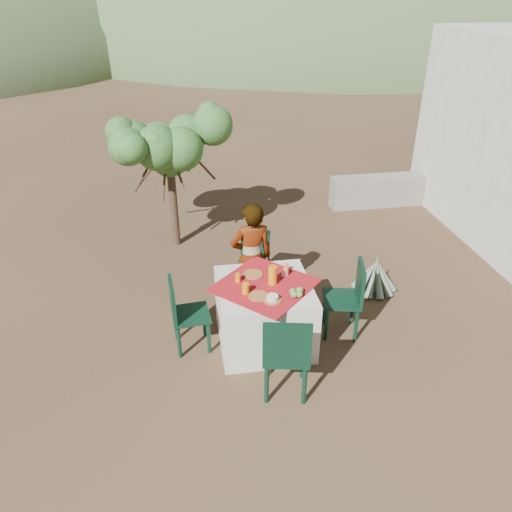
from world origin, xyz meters
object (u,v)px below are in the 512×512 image
(shrub_tree, at_px, (173,150))
(agave, at_px, (375,276))
(chair_near, at_px, (286,353))
(person, at_px, (251,258))
(chair_left, at_px, (184,312))
(juice_pitcher, at_px, (273,275))
(table, at_px, (264,313))
(chair_right, at_px, (349,295))
(chair_far, at_px, (254,258))

(shrub_tree, height_order, agave, shrub_tree)
(chair_near, distance_m, person, 1.59)
(chair_left, distance_m, shrub_tree, 2.78)
(person, distance_m, shrub_tree, 2.25)
(chair_left, relative_size, juice_pitcher, 4.10)
(table, height_order, chair_right, chair_right)
(table, relative_size, person, 0.91)
(chair_far, distance_m, chair_left, 1.44)
(chair_left, bearing_deg, chair_right, -95.41)
(chair_far, distance_m, chair_near, 2.01)
(chair_right, relative_size, shrub_tree, 0.48)
(chair_left, bearing_deg, chair_far, -46.05)
(chair_near, bearing_deg, chair_far, -78.41)
(chair_far, height_order, shrub_tree, shrub_tree)
(juice_pitcher, bearing_deg, agave, 27.25)
(table, relative_size, agave, 2.05)
(chair_right, bearing_deg, chair_left, -78.00)
(shrub_tree, bearing_deg, chair_right, -54.57)
(chair_far, bearing_deg, chair_right, -29.98)
(chair_right, distance_m, shrub_tree, 3.36)
(table, bearing_deg, agave, 26.28)
(chair_near, relative_size, person, 0.69)
(chair_near, bearing_deg, table, -74.92)
(chair_far, bearing_deg, chair_left, -111.21)
(chair_left, relative_size, agave, 1.38)
(agave, xyz_separation_m, juice_pitcher, (-1.55, -0.80, 0.66))
(shrub_tree, bearing_deg, table, -71.48)
(chair_left, height_order, person, person)
(chair_left, xyz_separation_m, chair_right, (1.88, -0.02, 0.02))
(shrub_tree, distance_m, juice_pitcher, 2.86)
(chair_right, bearing_deg, shrub_tree, -131.93)
(agave, distance_m, juice_pitcher, 1.87)
(chair_near, xyz_separation_m, juice_pitcher, (0.04, 0.90, 0.32))
(chair_right, bearing_deg, table, -76.83)
(person, height_order, shrub_tree, shrub_tree)
(chair_right, relative_size, agave, 1.44)
(chair_right, bearing_deg, chair_far, -127.40)
(table, distance_m, chair_left, 0.90)
(chair_near, relative_size, agave, 1.55)
(agave, height_order, juice_pitcher, juice_pitcher)
(chair_near, relative_size, juice_pitcher, 4.60)
(juice_pitcher, bearing_deg, chair_near, -92.40)
(table, bearing_deg, chair_right, 0.53)
(person, bearing_deg, chair_left, 31.71)
(chair_left, xyz_separation_m, juice_pitcher, (0.99, -0.02, 0.38))
(table, relative_size, shrub_tree, 0.69)
(person, xyz_separation_m, shrub_tree, (-0.84, 1.94, 0.78))
(juice_pitcher, bearing_deg, table, -172.70)
(chair_left, bearing_deg, chair_near, -138.95)
(chair_left, distance_m, juice_pitcher, 1.06)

